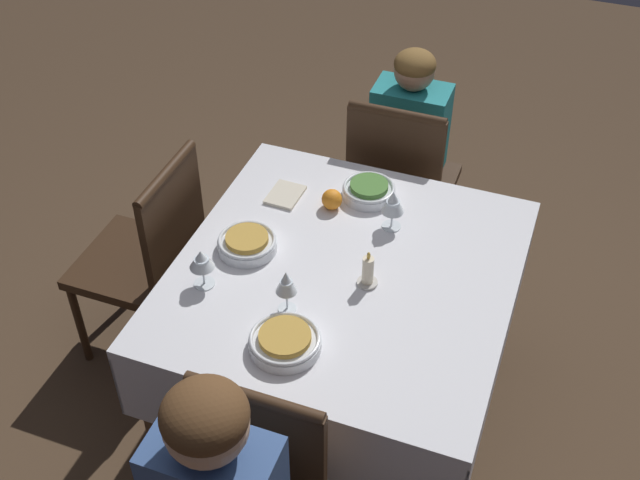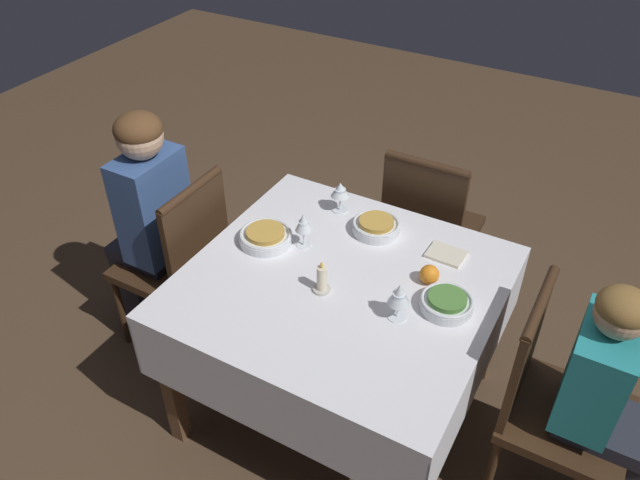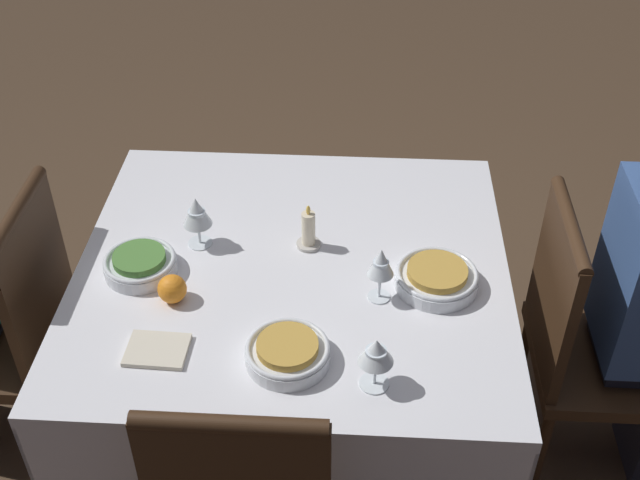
{
  "view_description": "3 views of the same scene",
  "coord_description": "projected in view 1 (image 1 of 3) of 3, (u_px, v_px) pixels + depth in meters",
  "views": [
    {
      "loc": [
        1.79,
        0.58,
        2.49
      ],
      "look_at": [
        0.02,
        -0.08,
        0.84
      ],
      "focal_mm": 45.0,
      "sensor_mm": 36.0,
      "label": 1
    },
    {
      "loc": [
        -0.78,
        1.56,
        2.26
      ],
      "look_at": [
        0.09,
        -0.0,
        0.87
      ],
      "focal_mm": 35.0,
      "sensor_mm": 36.0,
      "label": 2
    },
    {
      "loc": [
        0.16,
        -1.6,
        2.09
      ],
      "look_at": [
        0.07,
        0.01,
        0.8
      ],
      "focal_mm": 45.0,
      "sensor_mm": 36.0,
      "label": 3
    }
  ],
  "objects": [
    {
      "name": "napkin_red_folded",
      "position": [
        285.0,
        195.0,
        2.86
      ],
      "size": [
        0.15,
        0.12,
        0.01
      ],
      "rotation": [
        0.0,
        0.0,
        -0.03
      ],
      "color": "beige",
      "rests_on": "dining_table"
    },
    {
      "name": "wine_glass_west",
      "position": [
        393.0,
        203.0,
        2.67
      ],
      "size": [
        0.08,
        0.08,
        0.15
      ],
      "color": "white",
      "rests_on": "dining_table"
    },
    {
      "name": "chair_west",
      "position": [
        399.0,
        181.0,
        3.3
      ],
      "size": [
        0.42,
        0.42,
        0.91
      ],
      "rotation": [
        0.0,
        0.0,
        -1.57
      ],
      "color": "#382314",
      "rests_on": "ground_plane"
    },
    {
      "name": "bowl_west",
      "position": [
        369.0,
        190.0,
        2.85
      ],
      "size": [
        0.19,
        0.19,
        0.06
      ],
      "color": "silver",
      "rests_on": "dining_table"
    },
    {
      "name": "wine_glass_east",
      "position": [
        286.0,
        283.0,
        2.37
      ],
      "size": [
        0.07,
        0.07,
        0.15
      ],
      "color": "white",
      "rests_on": "dining_table"
    },
    {
      "name": "ground_plane",
      "position": [
        341.0,
        407.0,
        3.05
      ],
      "size": [
        8.0,
        8.0,
        0.0
      ],
      "primitive_type": "plane",
      "color": "#4C3826"
    },
    {
      "name": "wine_glass_south",
      "position": [
        201.0,
        261.0,
        2.46
      ],
      "size": [
        0.08,
        0.08,
        0.14
      ],
      "color": "white",
      "rests_on": "dining_table"
    },
    {
      "name": "chair_south",
      "position": [
        151.0,
        253.0,
        2.97
      ],
      "size": [
        0.42,
        0.42,
        0.91
      ],
      "color": "#382314",
      "rests_on": "ground_plane"
    },
    {
      "name": "person_child_teal",
      "position": [
        411.0,
        145.0,
        3.37
      ],
      "size": [
        0.33,
        0.3,
        1.04
      ],
      "rotation": [
        0.0,
        0.0,
        -1.57
      ],
      "color": "#282833",
      "rests_on": "ground_plane"
    },
    {
      "name": "bowl_south",
      "position": [
        247.0,
        243.0,
        2.63
      ],
      "size": [
        0.2,
        0.2,
        0.06
      ],
      "color": "silver",
      "rests_on": "dining_table"
    },
    {
      "name": "orange_fruit",
      "position": [
        332.0,
        199.0,
        2.79
      ],
      "size": [
        0.07,
        0.07,
        0.07
      ],
      "primitive_type": "sphere",
      "color": "orange",
      "rests_on": "dining_table"
    },
    {
      "name": "candle_centerpiece",
      "position": [
        368.0,
        273.0,
        2.5
      ],
      "size": [
        0.07,
        0.07,
        0.13
      ],
      "color": "beige",
      "rests_on": "dining_table"
    },
    {
      "name": "dining_table",
      "position": [
        344.0,
        291.0,
        2.64
      ],
      "size": [
        1.13,
        1.07,
        0.72
      ],
      "color": "silver",
      "rests_on": "ground_plane"
    },
    {
      "name": "bowl_east",
      "position": [
        285.0,
        341.0,
        2.31
      ],
      "size": [
        0.21,
        0.21,
        0.06
      ],
      "color": "silver",
      "rests_on": "dining_table"
    }
  ]
}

